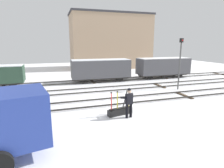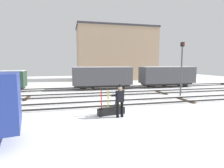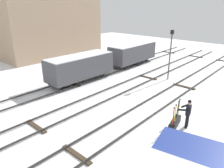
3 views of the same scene
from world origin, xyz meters
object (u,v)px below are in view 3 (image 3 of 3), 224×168
at_px(switch_lever_frame, 175,122).
at_px(freight_car_near_switch, 80,67).
at_px(signal_post, 170,51).
at_px(freight_car_mid_siding, 133,53).
at_px(rail_worker, 188,112).

relative_size(switch_lever_frame, freight_car_near_switch, 0.25).
xyz_separation_m(signal_post, freight_car_mid_siding, (2.00, 5.64, -1.34)).
distance_m(rail_worker, signal_post, 8.52).
height_order(switch_lever_frame, signal_post, signal_post).
bearing_deg(rail_worker, freight_car_mid_siding, 38.54).
xyz_separation_m(switch_lever_frame, freight_car_mid_siding, (9.15, 9.87, 1.14)).
bearing_deg(rail_worker, signal_post, 23.75).
distance_m(switch_lever_frame, rail_worker, 0.95).
bearing_deg(switch_lever_frame, freight_car_near_switch, 71.25).
bearing_deg(signal_post, switch_lever_frame, -149.40).
distance_m(signal_post, freight_car_mid_siding, 6.14).
relative_size(signal_post, freight_car_near_switch, 0.71).
distance_m(switch_lever_frame, freight_car_near_switch, 10.02).
bearing_deg(signal_post, freight_car_near_switch, 135.92).
distance_m(switch_lever_frame, freight_car_mid_siding, 13.50).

